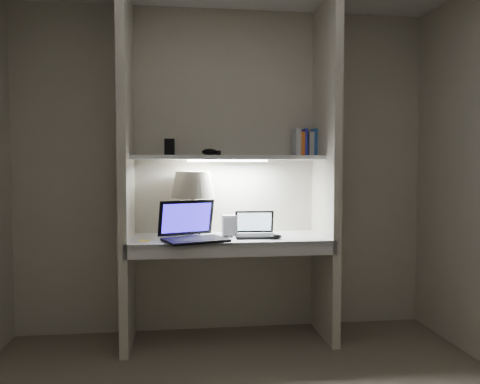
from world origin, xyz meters
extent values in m
cube|color=#BDB6A1|center=(0.00, 1.50, 1.25)|extent=(3.20, 0.01, 2.50)
cube|color=#BDB6A1|center=(-0.73, 1.23, 1.25)|extent=(0.06, 0.55, 2.50)
cube|color=#BDB6A1|center=(0.73, 1.23, 1.25)|extent=(0.06, 0.55, 2.50)
cube|color=white|center=(0.00, 1.23, 0.75)|extent=(1.40, 0.55, 0.04)
cube|color=silver|center=(0.00, 0.96, 0.72)|extent=(1.46, 0.03, 0.10)
cube|color=silver|center=(0.00, 1.32, 1.35)|extent=(1.40, 0.36, 0.03)
cube|color=white|center=(0.00, 1.32, 1.33)|extent=(0.60, 0.04, 0.02)
cylinder|color=white|center=(-0.26, 1.32, 0.78)|extent=(0.12, 0.12, 0.02)
ellipsoid|color=white|center=(-0.26, 1.32, 0.89)|extent=(0.16, 0.16, 0.20)
cylinder|color=white|center=(-0.26, 1.32, 1.01)|extent=(0.03, 0.03, 0.09)
sphere|color=#FFD899|center=(-0.26, 1.32, 1.10)|extent=(0.05, 0.05, 0.05)
cube|color=black|center=(-0.25, 1.05, 0.78)|extent=(0.48, 0.41, 0.02)
cube|color=black|center=(-0.25, 1.05, 0.79)|extent=(0.40, 0.31, 0.00)
cube|color=black|center=(-0.31, 1.21, 0.92)|extent=(0.41, 0.21, 0.26)
cube|color=#2B1AE4|center=(-0.31, 1.21, 0.92)|extent=(0.36, 0.18, 0.21)
cube|color=black|center=(0.19, 1.17, 0.78)|extent=(0.30, 0.22, 0.02)
cube|color=black|center=(0.19, 1.17, 0.79)|extent=(0.25, 0.15, 0.00)
cube|color=black|center=(0.20, 1.29, 0.87)|extent=(0.29, 0.07, 0.17)
cube|color=#CFEAFF|center=(0.20, 1.28, 0.87)|extent=(0.26, 0.06, 0.14)
cube|color=silver|center=(0.01, 1.30, 0.85)|extent=(0.11, 0.08, 0.15)
ellipsoid|color=black|center=(0.32, 1.07, 0.79)|extent=(0.11, 0.09, 0.03)
torus|color=black|center=(-0.02, 1.19, 0.78)|extent=(0.11, 0.11, 0.01)
cube|color=yellow|center=(-0.60, 1.11, 0.77)|extent=(0.08, 0.08, 0.00)
cube|color=white|center=(0.72, 1.42, 1.46)|extent=(0.03, 0.14, 0.19)
cube|color=#2B5DAC|center=(0.69, 1.42, 1.47)|extent=(0.04, 0.14, 0.21)
cube|color=beige|center=(0.66, 1.42, 1.46)|extent=(0.04, 0.14, 0.19)
cube|color=#292BB3|center=(0.61, 1.42, 1.47)|extent=(0.02, 0.14, 0.21)
cube|color=orange|center=(0.59, 1.42, 1.46)|extent=(0.03, 0.14, 0.19)
cube|color=silver|center=(0.55, 1.42, 1.47)|extent=(0.04, 0.14, 0.21)
cube|color=black|center=(-0.43, 1.36, 1.43)|extent=(0.08, 0.06, 0.12)
ellipsoid|color=black|center=(-0.13, 1.36, 1.39)|extent=(0.14, 0.12, 0.05)
camera|label=1|loc=(-0.35, -2.16, 1.28)|focal=35.00mm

